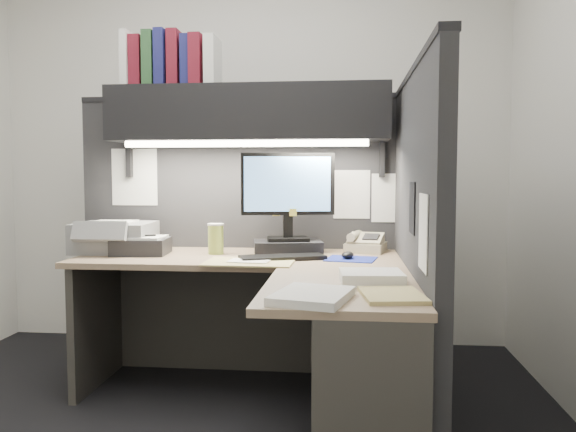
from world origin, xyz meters
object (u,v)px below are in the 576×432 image
(keyboard, at_px, (282,258))
(notebook_stack, at_px, (141,246))
(desk, at_px, (289,341))
(overhead_shelf, at_px, (249,114))
(telephone, at_px, (366,244))
(coffee_cup, at_px, (216,240))
(printer, at_px, (115,237))
(monitor, at_px, (288,214))

(keyboard, xyz_separation_m, notebook_stack, (-0.79, 0.13, 0.03))
(desk, bearing_deg, overhead_shelf, 111.79)
(overhead_shelf, distance_m, telephone, 0.98)
(overhead_shelf, bearing_deg, telephone, 3.59)
(desk, height_order, overhead_shelf, overhead_shelf)
(coffee_cup, bearing_deg, keyboard, -23.90)
(printer, bearing_deg, overhead_shelf, 4.64)
(desk, bearing_deg, printer, 148.07)
(printer, bearing_deg, monitor, -1.90)
(coffee_cup, bearing_deg, desk, -53.09)
(desk, relative_size, printer, 4.14)
(coffee_cup, bearing_deg, printer, 176.41)
(overhead_shelf, bearing_deg, notebook_stack, -162.47)
(telephone, xyz_separation_m, printer, (-1.41, -0.14, 0.04))
(desk, height_order, keyboard, keyboard)
(monitor, xyz_separation_m, notebook_stack, (-0.79, -0.10, -0.18))
(overhead_shelf, height_order, monitor, overhead_shelf)
(telephone, relative_size, notebook_stack, 0.75)
(overhead_shelf, distance_m, notebook_stack, 0.94)
(desk, bearing_deg, monitor, 96.30)
(printer, bearing_deg, keyboard, -14.76)
(monitor, bearing_deg, telephone, 5.68)
(overhead_shelf, relative_size, notebook_stack, 5.40)
(coffee_cup, xyz_separation_m, printer, (-0.59, 0.04, 0.00))
(monitor, height_order, coffee_cup, monitor)
(coffee_cup, bearing_deg, notebook_stack, -173.53)
(overhead_shelf, height_order, coffee_cup, overhead_shelf)
(monitor, xyz_separation_m, telephone, (0.43, 0.12, -0.18))
(notebook_stack, bearing_deg, overhead_shelf, 17.53)
(monitor, height_order, notebook_stack, monitor)
(telephone, bearing_deg, coffee_cup, -154.05)
(telephone, height_order, notebook_stack, notebook_stack)
(monitor, height_order, keyboard, monitor)
(overhead_shelf, relative_size, monitor, 2.82)
(monitor, distance_m, coffee_cup, 0.42)
(keyboard, distance_m, notebook_stack, 0.80)
(notebook_stack, bearing_deg, telephone, 10.22)
(coffee_cup, bearing_deg, monitor, 7.37)
(coffee_cup, distance_m, notebook_stack, 0.41)
(overhead_shelf, bearing_deg, desk, -68.21)
(desk, relative_size, telephone, 7.91)
(keyboard, relative_size, telephone, 2.02)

